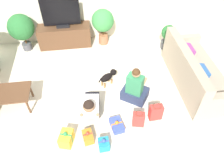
{
  "coord_description": "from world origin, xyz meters",
  "views": [
    {
      "loc": [
        0.12,
        -2.84,
        3.6
      ],
      "look_at": [
        0.54,
        0.2,
        0.45
      ],
      "focal_mm": 35.0,
      "sensor_mm": 36.0,
      "label": 1
    }
  ],
  "objects_px": {
    "sofa_right": "(194,73)",
    "gift_box_d": "(117,125)",
    "potted_plant_back_right": "(103,22)",
    "tv_console": "(65,36)",
    "potted_plant_corner_right": "(168,36)",
    "gift_bag_a": "(138,119)",
    "gift_bag_b": "(156,112)",
    "gift_box_b": "(104,144)",
    "gift_box_c": "(66,138)",
    "dog": "(108,76)",
    "potted_plant_back_left": "(21,28)",
    "tv": "(61,15)",
    "gift_box_a": "(88,137)",
    "person_kneeling": "(91,106)",
    "coffee_table": "(3,95)",
    "person_sitting": "(135,89)"
  },
  "relations": [
    {
      "from": "tv_console",
      "to": "tv",
      "type": "xyz_separation_m",
      "value": [
        0.0,
        0.0,
        0.62
      ]
    },
    {
      "from": "coffee_table",
      "to": "gift_box_b",
      "type": "bearing_deg",
      "value": -32.69
    },
    {
      "from": "gift_box_a",
      "to": "gift_box_c",
      "type": "xyz_separation_m",
      "value": [
        -0.38,
        0.01,
        0.03
      ]
    },
    {
      "from": "gift_box_c",
      "to": "gift_bag_a",
      "type": "height_order",
      "value": "gift_bag_a"
    },
    {
      "from": "tv_console",
      "to": "gift_box_b",
      "type": "relative_size",
      "value": 5.39
    },
    {
      "from": "tv_console",
      "to": "gift_box_c",
      "type": "distance_m",
      "value": 3.05
    },
    {
      "from": "gift_box_a",
      "to": "sofa_right",
      "type": "bearing_deg",
      "value": 25.4
    },
    {
      "from": "coffee_table",
      "to": "person_kneeling",
      "type": "distance_m",
      "value": 1.78
    },
    {
      "from": "potted_plant_back_right",
      "to": "tv_console",
      "type": "bearing_deg",
      "value": 177.24
    },
    {
      "from": "potted_plant_back_left",
      "to": "gift_box_d",
      "type": "relative_size",
      "value": 2.69
    },
    {
      "from": "potted_plant_back_right",
      "to": "gift_box_a",
      "type": "distance_m",
      "value": 3.12
    },
    {
      "from": "sofa_right",
      "to": "tv_console",
      "type": "xyz_separation_m",
      "value": [
        -2.86,
        1.9,
        -0.02
      ]
    },
    {
      "from": "potted_plant_corner_right",
      "to": "dog",
      "type": "xyz_separation_m",
      "value": [
        -1.74,
        -1.16,
        -0.16
      ]
    },
    {
      "from": "tv",
      "to": "person_kneeling",
      "type": "height_order",
      "value": "tv"
    },
    {
      "from": "coffee_table",
      "to": "gift_box_d",
      "type": "xyz_separation_m",
      "value": [
        2.16,
        -0.81,
        -0.31
      ]
    },
    {
      "from": "gift_box_a",
      "to": "gift_box_d",
      "type": "distance_m",
      "value": 0.6
    },
    {
      "from": "sofa_right",
      "to": "gift_box_a",
      "type": "bearing_deg",
      "value": 115.4
    },
    {
      "from": "coffee_table",
      "to": "gift_box_a",
      "type": "xyz_separation_m",
      "value": [
        1.6,
        -1.01,
        -0.28
      ]
    },
    {
      "from": "gift_box_c",
      "to": "gift_box_d",
      "type": "height_order",
      "value": "gift_box_c"
    },
    {
      "from": "potted_plant_back_right",
      "to": "dog",
      "type": "xyz_separation_m",
      "value": [
        -0.06,
        -1.61,
        -0.43
      ]
    },
    {
      "from": "potted_plant_corner_right",
      "to": "gift_box_b",
      "type": "bearing_deg",
      "value": -126.4
    },
    {
      "from": "gift_bag_a",
      "to": "gift_bag_b",
      "type": "distance_m",
      "value": 0.39
    },
    {
      "from": "gift_bag_b",
      "to": "tv",
      "type": "bearing_deg",
      "value": 122.72
    },
    {
      "from": "potted_plant_back_right",
      "to": "gift_box_a",
      "type": "height_order",
      "value": "potted_plant_back_right"
    },
    {
      "from": "sofa_right",
      "to": "gift_box_d",
      "type": "xyz_separation_m",
      "value": [
        -1.88,
        -0.96,
        -0.24
      ]
    },
    {
      "from": "person_sitting",
      "to": "gift_bag_b",
      "type": "bearing_deg",
      "value": 152.66
    },
    {
      "from": "potted_plant_corner_right",
      "to": "gift_box_d",
      "type": "height_order",
      "value": "potted_plant_corner_right"
    },
    {
      "from": "potted_plant_back_right",
      "to": "gift_box_b",
      "type": "height_order",
      "value": "potted_plant_back_right"
    },
    {
      "from": "potted_plant_back_right",
      "to": "gift_bag_b",
      "type": "xyz_separation_m",
      "value": [
        0.73,
        -2.7,
        -0.47
      ]
    },
    {
      "from": "tv_console",
      "to": "dog",
      "type": "relative_size",
      "value": 3.06
    },
    {
      "from": "gift_box_b",
      "to": "gift_box_c",
      "type": "height_order",
      "value": "gift_box_c"
    },
    {
      "from": "coffee_table",
      "to": "potted_plant_corner_right",
      "type": "height_order",
      "value": "potted_plant_corner_right"
    },
    {
      "from": "gift_box_b",
      "to": "gift_bag_b",
      "type": "xyz_separation_m",
      "value": [
        1.08,
        0.5,
        0.08
      ]
    },
    {
      "from": "tv_console",
      "to": "gift_bag_a",
      "type": "bearing_deg",
      "value": -63.96
    },
    {
      "from": "potted_plant_back_right",
      "to": "gift_box_c",
      "type": "relative_size",
      "value": 2.84
    },
    {
      "from": "sofa_right",
      "to": "gift_box_d",
      "type": "height_order",
      "value": "sofa_right"
    },
    {
      "from": "gift_box_b",
      "to": "gift_bag_b",
      "type": "distance_m",
      "value": 1.19
    },
    {
      "from": "potted_plant_corner_right",
      "to": "gift_box_c",
      "type": "distance_m",
      "value": 3.71
    },
    {
      "from": "potted_plant_back_right",
      "to": "gift_box_d",
      "type": "bearing_deg",
      "value": -91.14
    },
    {
      "from": "potted_plant_back_left",
      "to": "gift_box_b",
      "type": "bearing_deg",
      "value": -61.65
    },
    {
      "from": "tv",
      "to": "potted_plant_back_left",
      "type": "bearing_deg",
      "value": -177.24
    },
    {
      "from": "potted_plant_back_right",
      "to": "potted_plant_back_left",
      "type": "xyz_separation_m",
      "value": [
        -2.07,
        0.0,
        -0.0
      ]
    },
    {
      "from": "potted_plant_back_right",
      "to": "dog",
      "type": "height_order",
      "value": "potted_plant_back_right"
    },
    {
      "from": "person_kneeling",
      "to": "tv_console",
      "type": "bearing_deg",
      "value": 109.2
    },
    {
      "from": "gift_box_c",
      "to": "tv",
      "type": "bearing_deg",
      "value": 90.67
    },
    {
      "from": "tv_console",
      "to": "dog",
      "type": "xyz_separation_m",
      "value": [
        0.97,
        -1.66,
        -0.07
      ]
    },
    {
      "from": "dog",
      "to": "sofa_right",
      "type": "bearing_deg",
      "value": -130.04
    },
    {
      "from": "potted_plant_corner_right",
      "to": "gift_box_a",
      "type": "height_order",
      "value": "potted_plant_corner_right"
    },
    {
      "from": "dog",
      "to": "gift_box_a",
      "type": "bearing_deg",
      "value": 125.32
    },
    {
      "from": "tv",
      "to": "dog",
      "type": "height_order",
      "value": "tv"
    }
  ]
}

